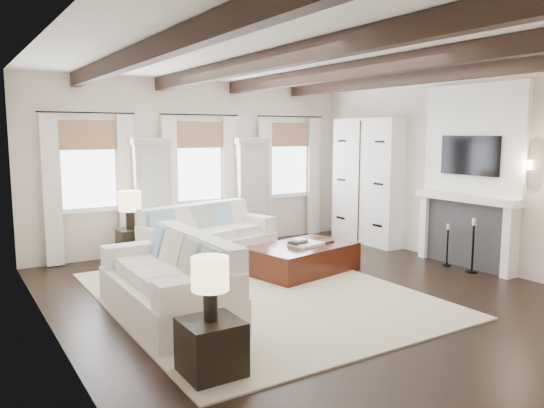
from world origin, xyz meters
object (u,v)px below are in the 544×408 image
sofa_left (173,284)px  ottoman (302,259)px  sofa_back (207,239)px  side_table_front (211,348)px  side_table_back (131,247)px

sofa_left → ottoman: 2.63m
sofa_back → sofa_left: (-1.51, -2.25, -0.00)m
side_table_front → side_table_back: size_ratio=0.84×
side_table_back → side_table_front: bearing=-98.2°
ottoman → sofa_left: bearing=-173.4°
sofa_back → ottoman: (0.99, -1.44, -0.18)m
side_table_front → side_table_back: 4.44m
sofa_left → side_table_front: 1.75m
sofa_back → side_table_back: 1.26m
ottoman → side_table_back: size_ratio=2.71×
sofa_back → side_table_front: sofa_back is taller
side_table_back → sofa_left: bearing=-96.9°
sofa_back → side_table_back: bearing=160.3°
ottoman → side_table_back: bearing=128.1°
sofa_left → side_table_front: sofa_left is taller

